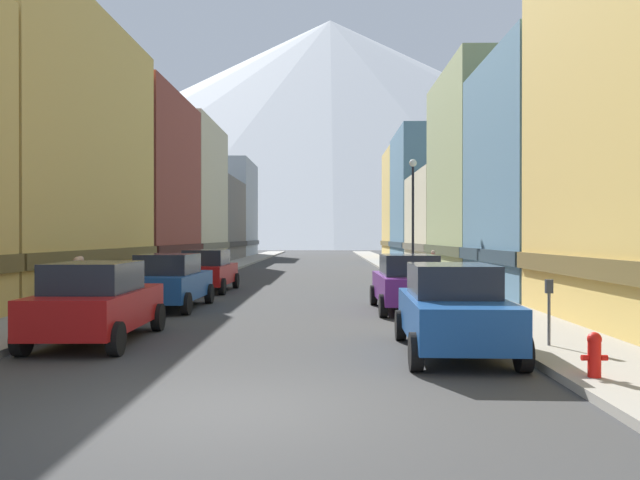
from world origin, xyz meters
The scene contains 27 objects.
ground_plane centered at (0.00, 0.00, 0.00)m, with size 400.00×400.00×0.00m, color #363636.
sidewalk_left centered at (-6.25, 35.00, 0.07)m, with size 2.50×100.00×0.15m, color gray.
sidewalk_right centered at (6.25, 35.00, 0.07)m, with size 2.50×100.00×0.15m, color gray.
storefront_left_1 centered at (-10.60, 16.50, 5.46)m, with size 6.50×13.78×11.28m.
storefront_left_2 centered at (-11.51, 29.56, 5.28)m, with size 8.32×11.43×10.90m.
storefront_left_3 centered at (-10.90, 41.29, 5.45)m, with size 7.09×11.72×11.26m.
storefront_left_4 centered at (-10.52, 53.30, 3.82)m, with size 6.35×12.09×7.92m.
storefront_left_5 centered at (-12.37, 65.24, 5.35)m, with size 10.03×11.61×11.05m.
storefront_right_1 centered at (11.18, 16.34, 4.53)m, with size 7.66×8.58×9.38m.
storefront_right_2 centered at (11.32, 26.01, 5.45)m, with size 7.93×10.50×11.26m.
storefront_right_3 centered at (11.69, 37.06, 3.32)m, with size 8.68×11.35×6.90m.
storefront_right_4 centered at (11.17, 48.90, 5.71)m, with size 7.64×11.26×11.78m.
storefront_right_5 centered at (11.02, 59.36, 5.58)m, with size 7.35×9.46×11.53m.
car_left_0 centered at (-3.80, 5.41, 0.90)m, with size 2.14×4.44×1.78m.
car_left_1 centered at (-3.80, 11.88, 0.90)m, with size 2.15×4.44×1.78m.
car_left_2 centered at (-3.80, 18.28, 0.90)m, with size 2.14×4.44×1.78m.
car_right_0 centered at (3.80, 4.21, 0.90)m, with size 2.20×4.46×1.78m.
car_right_1 centered at (3.80, 11.39, 0.90)m, with size 2.10×4.42×1.78m.
fire_hydrant_near centered at (5.45, 1.44, 0.53)m, with size 0.40×0.22×0.70m.
parking_meter_near centered at (5.75, 4.32, 1.01)m, with size 0.14×0.10×1.33m.
potted_plant_0 centered at (-7.00, 19.36, 0.65)m, with size 0.64×0.64×0.93m.
potted_plant_1 centered at (-7.00, 11.01, 0.67)m, with size 0.71×0.71×0.96m.
pedestrian_0 centered at (-6.25, 10.47, 0.88)m, with size 0.36×0.36×1.58m.
pedestrian_1 centered at (-6.25, 10.71, 0.88)m, with size 0.36×0.36×1.60m.
pedestrian_2 centered at (6.25, 21.25, 0.85)m, with size 0.36×0.36×1.54m.
streetlamp_right centered at (5.35, 21.62, 3.99)m, with size 0.36×0.36×5.86m.
mountain_backdrop centered at (2.38, 260.00, 47.02)m, with size 324.96×324.96×94.04m, color silver.
Camera 1 is at (1.29, -8.43, 2.35)m, focal length 35.47 mm.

